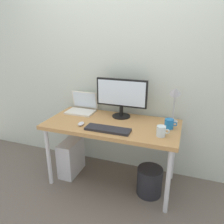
{
  "coord_description": "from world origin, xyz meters",
  "views": [
    {
      "loc": [
        0.7,
        -1.98,
        1.59
      ],
      "look_at": [
        0.0,
        0.0,
        0.84
      ],
      "focal_mm": 34.94,
      "sensor_mm": 36.0,
      "label": 1
    }
  ],
  "objects_px": {
    "glass_cup": "(161,131)",
    "computer_tower": "(71,157)",
    "monitor": "(121,95)",
    "keyboard": "(108,129)",
    "desk_lamp": "(175,96)",
    "desk": "(112,128)",
    "laptop": "(82,107)",
    "mouse": "(81,124)",
    "coffee_mug": "(169,124)",
    "wastebasket": "(149,181)"
  },
  "relations": [
    {
      "from": "glass_cup",
      "to": "computer_tower",
      "type": "xyz_separation_m",
      "value": [
        -1.04,
        0.13,
        -0.56
      ]
    },
    {
      "from": "desk_lamp",
      "to": "coffee_mug",
      "type": "distance_m",
      "value": 0.28
    },
    {
      "from": "keyboard",
      "to": "computer_tower",
      "type": "relative_size",
      "value": 1.05
    },
    {
      "from": "monitor",
      "to": "mouse",
      "type": "xyz_separation_m",
      "value": [
        -0.31,
        -0.37,
        -0.23
      ]
    },
    {
      "from": "keyboard",
      "to": "monitor",
      "type": "bearing_deg",
      "value": 88.43
    },
    {
      "from": "computer_tower",
      "to": "glass_cup",
      "type": "bearing_deg",
      "value": -7.4
    },
    {
      "from": "computer_tower",
      "to": "wastebasket",
      "type": "distance_m",
      "value": 0.96
    },
    {
      "from": "monitor",
      "to": "keyboard",
      "type": "height_order",
      "value": "monitor"
    },
    {
      "from": "coffee_mug",
      "to": "wastebasket",
      "type": "distance_m",
      "value": 0.64
    },
    {
      "from": "laptop",
      "to": "computer_tower",
      "type": "bearing_deg",
      "value": -104.55
    },
    {
      "from": "monitor",
      "to": "mouse",
      "type": "bearing_deg",
      "value": -130.05
    },
    {
      "from": "monitor",
      "to": "laptop",
      "type": "bearing_deg",
      "value": 178.18
    },
    {
      "from": "wastebasket",
      "to": "glass_cup",
      "type": "bearing_deg",
      "value": -42.29
    },
    {
      "from": "keyboard",
      "to": "computer_tower",
      "type": "bearing_deg",
      "value": 161.41
    },
    {
      "from": "desk",
      "to": "coffee_mug",
      "type": "distance_m",
      "value": 0.59
    },
    {
      "from": "keyboard",
      "to": "desk",
      "type": "bearing_deg",
      "value": 97.62
    },
    {
      "from": "monitor",
      "to": "glass_cup",
      "type": "relative_size",
      "value": 4.8
    },
    {
      "from": "coffee_mug",
      "to": "desk_lamp",
      "type": "bearing_deg",
      "value": 82.79
    },
    {
      "from": "monitor",
      "to": "wastebasket",
      "type": "relative_size",
      "value": 1.88
    },
    {
      "from": "mouse",
      "to": "monitor",
      "type": "bearing_deg",
      "value": 49.95
    },
    {
      "from": "desk_lamp",
      "to": "coffee_mug",
      "type": "relative_size",
      "value": 3.38
    },
    {
      "from": "desk_lamp",
      "to": "wastebasket",
      "type": "bearing_deg",
      "value": -119.31
    },
    {
      "from": "glass_cup",
      "to": "desk",
      "type": "bearing_deg",
      "value": 164.24
    },
    {
      "from": "mouse",
      "to": "computer_tower",
      "type": "bearing_deg",
      "value": 147.22
    },
    {
      "from": "desk",
      "to": "wastebasket",
      "type": "distance_m",
      "value": 0.67
    },
    {
      "from": "desk_lamp",
      "to": "mouse",
      "type": "relative_size",
      "value": 4.58
    },
    {
      "from": "desk_lamp",
      "to": "mouse",
      "type": "distance_m",
      "value": 0.98
    },
    {
      "from": "laptop",
      "to": "glass_cup",
      "type": "distance_m",
      "value": 1.04
    },
    {
      "from": "keyboard",
      "to": "desk_lamp",
      "type": "bearing_deg",
      "value": 35.02
    },
    {
      "from": "desk_lamp",
      "to": "desk",
      "type": "bearing_deg",
      "value": -161.13
    },
    {
      "from": "laptop",
      "to": "computer_tower",
      "type": "distance_m",
      "value": 0.61
    },
    {
      "from": "desk",
      "to": "glass_cup",
      "type": "relative_size",
      "value": 11.78
    },
    {
      "from": "desk_lamp",
      "to": "glass_cup",
      "type": "xyz_separation_m",
      "value": [
        -0.07,
        -0.35,
        -0.24
      ]
    },
    {
      "from": "monitor",
      "to": "computer_tower",
      "type": "height_order",
      "value": "monitor"
    },
    {
      "from": "laptop",
      "to": "mouse",
      "type": "xyz_separation_m",
      "value": [
        0.18,
        -0.39,
        -0.04
      ]
    },
    {
      "from": "mouse",
      "to": "coffee_mug",
      "type": "height_order",
      "value": "coffee_mug"
    },
    {
      "from": "coffee_mug",
      "to": "monitor",
      "type": "bearing_deg",
      "value": 164.47
    },
    {
      "from": "monitor",
      "to": "wastebasket",
      "type": "bearing_deg",
      "value": -34.17
    },
    {
      "from": "wastebasket",
      "to": "coffee_mug",
      "type": "bearing_deg",
      "value": 42.62
    },
    {
      "from": "mouse",
      "to": "glass_cup",
      "type": "xyz_separation_m",
      "value": [
        0.8,
        0.02,
        0.03
      ]
    },
    {
      "from": "glass_cup",
      "to": "wastebasket",
      "type": "height_order",
      "value": "glass_cup"
    },
    {
      "from": "glass_cup",
      "to": "wastebasket",
      "type": "relative_size",
      "value": 0.39
    },
    {
      "from": "coffee_mug",
      "to": "glass_cup",
      "type": "xyz_separation_m",
      "value": [
        -0.05,
        -0.2,
        0.0
      ]
    },
    {
      "from": "coffee_mug",
      "to": "computer_tower",
      "type": "distance_m",
      "value": 1.22
    },
    {
      "from": "mouse",
      "to": "coffee_mug",
      "type": "bearing_deg",
      "value": 14.56
    },
    {
      "from": "desk_lamp",
      "to": "glass_cup",
      "type": "distance_m",
      "value": 0.43
    },
    {
      "from": "glass_cup",
      "to": "monitor",
      "type": "bearing_deg",
      "value": 144.29
    },
    {
      "from": "coffee_mug",
      "to": "computer_tower",
      "type": "xyz_separation_m",
      "value": [
        -1.09,
        -0.07,
        -0.56
      ]
    },
    {
      "from": "monitor",
      "to": "laptop",
      "type": "relative_size",
      "value": 1.77
    },
    {
      "from": "desk",
      "to": "glass_cup",
      "type": "distance_m",
      "value": 0.56
    }
  ]
}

